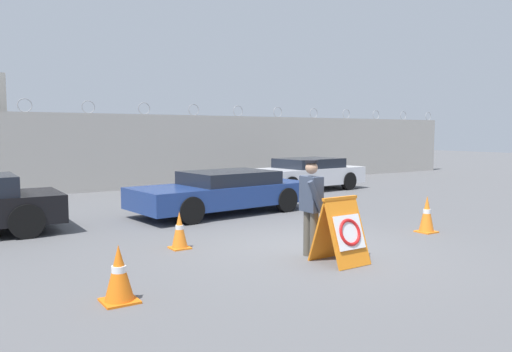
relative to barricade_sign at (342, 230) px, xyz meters
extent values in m
plane|color=#5B5B5E|center=(0.24, 1.10, -0.55)|extent=(90.00, 90.00, 0.00)
cube|color=#ADA8A0|center=(0.24, 12.25, 0.86)|extent=(36.00, 0.30, 2.82)
torus|color=gray|center=(-2.87, 12.25, 2.49)|extent=(0.47, 0.03, 0.47)
torus|color=gray|center=(-0.80, 12.25, 2.49)|extent=(0.47, 0.03, 0.47)
torus|color=gray|center=(1.27, 12.25, 2.49)|extent=(0.47, 0.03, 0.47)
torus|color=gray|center=(3.34, 12.25, 2.49)|extent=(0.47, 0.03, 0.47)
torus|color=gray|center=(5.41, 12.25, 2.49)|extent=(0.47, 0.03, 0.47)
torus|color=gray|center=(7.48, 12.25, 2.49)|extent=(0.47, 0.03, 0.47)
torus|color=gray|center=(9.55, 12.25, 2.49)|extent=(0.47, 0.03, 0.47)
torus|color=gray|center=(11.62, 12.25, 2.49)|extent=(0.47, 0.03, 0.47)
torus|color=gray|center=(13.70, 12.25, 2.49)|extent=(0.47, 0.03, 0.47)
torus|color=gray|center=(15.77, 12.25, 2.49)|extent=(0.47, 0.03, 0.47)
torus|color=gray|center=(17.84, 12.25, 2.49)|extent=(0.47, 0.03, 0.47)
cube|color=orange|center=(0.00, -0.13, -0.02)|extent=(0.70, 0.42, 1.06)
cube|color=orange|center=(-0.01, 0.24, -0.02)|extent=(0.70, 0.42, 1.06)
cube|color=orange|center=(0.00, 0.05, 0.52)|extent=(0.74, 0.08, 0.05)
cube|color=white|center=(0.00, -0.17, 0.00)|extent=(0.56, 0.22, 0.53)
torus|color=red|center=(0.00, -0.18, 0.00)|extent=(0.45, 0.21, 0.44)
cylinder|color=#514C42|center=(-0.13, 0.71, -0.15)|extent=(0.15, 0.15, 0.79)
cylinder|color=#514C42|center=(-0.14, 0.53, -0.15)|extent=(0.15, 0.15, 0.79)
cube|color=#384256|center=(-0.14, 0.62, 0.54)|extent=(0.23, 0.42, 0.61)
sphere|color=tan|center=(-0.14, 0.62, 1.00)|extent=(0.21, 0.21, 0.21)
cylinder|color=#384256|center=(-0.13, 0.88, 0.56)|extent=(0.09, 0.09, 0.58)
cylinder|color=#384256|center=(-0.25, 0.37, 0.53)|extent=(0.33, 0.10, 0.56)
cylinder|color=black|center=(-0.14, 0.62, 1.10)|extent=(0.22, 0.22, 0.05)
cube|color=orange|center=(-1.79, 2.41, -0.53)|extent=(0.35, 0.35, 0.03)
cone|color=orange|center=(-1.79, 2.41, -0.18)|extent=(0.29, 0.29, 0.66)
cylinder|color=white|center=(-1.79, 2.41, -0.15)|extent=(0.15, 0.15, 0.09)
cube|color=orange|center=(-3.65, 0.14, -0.53)|extent=(0.44, 0.44, 0.03)
cone|color=orange|center=(-3.65, 0.14, -0.16)|extent=(0.37, 0.37, 0.71)
cylinder|color=white|center=(-3.65, 0.14, -0.13)|extent=(0.19, 0.19, 0.10)
cube|color=orange|center=(3.28, 0.89, -0.53)|extent=(0.38, 0.38, 0.03)
cone|color=orange|center=(3.28, 0.89, -0.13)|extent=(0.32, 0.32, 0.76)
cylinder|color=white|center=(3.28, 0.89, -0.10)|extent=(0.16, 0.16, 0.11)
cylinder|color=black|center=(-4.01, 4.91, -0.19)|extent=(0.71, 0.21, 0.70)
cylinder|color=black|center=(-3.99, 6.62, -0.19)|extent=(0.71, 0.21, 0.70)
cylinder|color=black|center=(-0.55, 4.50, -0.22)|extent=(0.67, 0.26, 0.66)
cylinder|color=black|center=(-0.71, 6.32, -0.22)|extent=(0.67, 0.26, 0.66)
cylinder|color=black|center=(2.41, 4.76, -0.22)|extent=(0.67, 0.26, 0.66)
cylinder|color=black|center=(2.25, 6.58, -0.22)|extent=(0.67, 0.26, 0.66)
cube|color=navy|center=(0.85, 5.54, -0.05)|extent=(4.93, 2.35, 0.54)
cube|color=black|center=(1.09, 5.56, 0.39)|extent=(2.44, 1.94, 0.34)
cylinder|color=black|center=(4.56, 7.41, -0.21)|extent=(0.68, 0.25, 0.66)
cylinder|color=black|center=(4.41, 9.15, -0.21)|extent=(0.68, 0.25, 0.66)
cylinder|color=black|center=(7.45, 7.65, -0.21)|extent=(0.68, 0.25, 0.66)
cylinder|color=black|center=(7.31, 9.39, -0.21)|extent=(0.68, 0.25, 0.66)
cube|color=silver|center=(5.93, 8.40, -0.01)|extent=(4.82, 2.24, 0.61)
cube|color=black|center=(6.16, 8.42, 0.46)|extent=(2.38, 1.85, 0.34)
camera|label=1|loc=(-5.56, -5.95, 1.60)|focal=35.00mm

